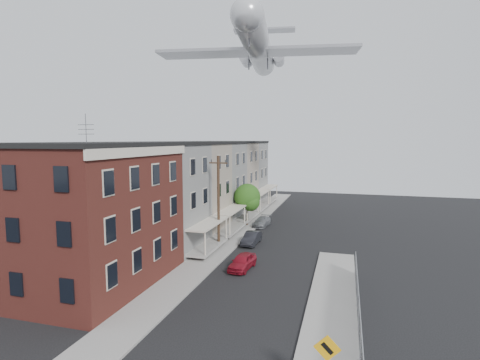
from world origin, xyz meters
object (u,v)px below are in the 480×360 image
(car_far, at_px, (262,222))
(car_near, at_px, (242,262))
(warning_sign, at_px, (327,357))
(car_mid, at_px, (252,238))
(street_tree, at_px, (248,198))
(utility_pole, at_px, (218,201))
(airplane, at_px, (258,47))

(car_far, bearing_deg, car_near, -78.05)
(warning_sign, relative_size, car_mid, 0.75)
(car_near, xyz_separation_m, car_far, (-1.80, 15.30, -0.06))
(car_near, bearing_deg, car_mid, 104.07)
(street_tree, xyz_separation_m, car_far, (1.67, 0.31, -2.89))
(street_tree, distance_m, car_near, 15.64)
(car_near, height_order, car_mid, car_near)
(utility_pole, bearing_deg, street_tree, 88.11)
(airplane, bearing_deg, warning_sign, -71.23)
(car_near, relative_size, car_far, 0.95)
(warning_sign, xyz_separation_m, airplane, (-9.46, 27.84, 18.95))
(car_near, bearing_deg, airplane, 104.12)
(car_mid, bearing_deg, airplane, 100.36)
(car_mid, bearing_deg, utility_pole, -138.32)
(utility_pole, xyz_separation_m, car_near, (3.80, -5.06, -4.05))
(utility_pole, xyz_separation_m, airplane, (1.74, 8.81, 16.16))
(airplane, bearing_deg, street_tree, 141.78)
(warning_sign, bearing_deg, car_far, 107.45)
(street_tree, relative_size, car_far, 1.35)
(car_near, distance_m, car_mid, 7.41)
(street_tree, bearing_deg, car_far, 10.63)
(car_mid, xyz_separation_m, car_far, (-0.72, 7.97, -0.06))
(car_mid, bearing_deg, street_tree, 109.21)
(utility_pole, height_order, street_tree, utility_pole)
(utility_pole, bearing_deg, car_near, -53.09)
(street_tree, xyz_separation_m, airplane, (1.41, -1.11, 17.39))
(warning_sign, bearing_deg, street_tree, 110.58)
(car_mid, bearing_deg, car_far, 97.02)
(airplane, bearing_deg, car_near, -81.56)
(car_near, xyz_separation_m, car_mid, (-1.08, 7.33, -0.01))
(utility_pole, relative_size, street_tree, 1.73)
(car_near, relative_size, car_mid, 0.98)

